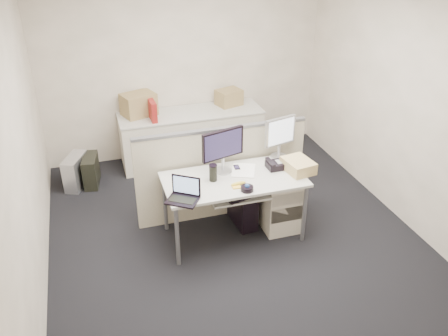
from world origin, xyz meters
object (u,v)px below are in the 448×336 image
object	(u,v)px
desk	(234,184)
desk_phone	(277,165)
monitor_main	(223,151)
laptop	(182,191)

from	to	relation	value
desk	desk_phone	distance (m)	0.54
desk	desk_phone	bearing A→B (deg)	8.66
monitor_main	laptop	xyz separation A→B (m)	(-0.55, -0.46, -0.13)
monitor_main	desk_phone	size ratio (longest dim) A/B	2.27
laptop	desk_phone	world-z (taller)	laptop
laptop	desk_phone	distance (m)	1.20
desk_phone	monitor_main	bearing A→B (deg)	169.43
desk	monitor_main	distance (m)	0.37
desk	monitor_main	size ratio (longest dim) A/B	3.04
desk_phone	laptop	bearing A→B (deg)	-163.51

